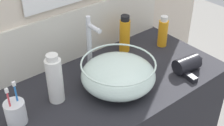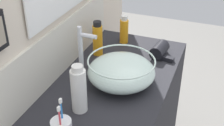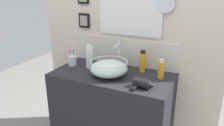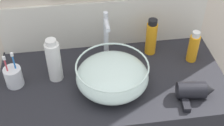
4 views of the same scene
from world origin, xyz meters
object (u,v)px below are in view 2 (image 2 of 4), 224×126
object	(u,v)px
faucet	(82,49)
spray_bottle	(124,30)
glass_bowl_sink	(121,71)
hair_drier	(161,49)
soap_dispenser	(98,39)
lotion_bottle	(79,90)

from	to	relation	value
faucet	spray_bottle	world-z (taller)	faucet
glass_bowl_sink	faucet	size ratio (longest dim) A/B	1.21
hair_drier	soap_dispenser	world-z (taller)	soap_dispenser
glass_bowl_sink	hair_drier	size ratio (longest dim) A/B	1.86
hair_drier	glass_bowl_sink	bearing A→B (deg)	162.18
glass_bowl_sink	faucet	xyz separation A→B (m)	(0.00, 0.20, 0.08)
faucet	spray_bottle	size ratio (longest dim) A/B	1.56
glass_bowl_sink	soap_dispenser	xyz separation A→B (m)	(0.23, 0.22, 0.03)
glass_bowl_sink	hair_drier	distance (m)	0.36
lotion_bottle	faucet	bearing A→B (deg)	22.60
lotion_bottle	soap_dispenser	world-z (taller)	lotion_bottle
glass_bowl_sink	spray_bottle	bearing A→B (deg)	17.63
faucet	soap_dispenser	world-z (taller)	faucet
lotion_bottle	spray_bottle	size ratio (longest dim) A/B	1.30
lotion_bottle	spray_bottle	distance (m)	0.67
hair_drier	lotion_bottle	xyz separation A→B (m)	(-0.59, 0.21, 0.07)
faucet	soap_dispenser	size ratio (longest dim) A/B	1.34
hair_drier	soap_dispenser	bearing A→B (deg)	109.50
glass_bowl_sink	hair_drier	world-z (taller)	glass_bowl_sink
hair_drier	spray_bottle	size ratio (longest dim) A/B	1.02
spray_bottle	soap_dispenser	xyz separation A→B (m)	(-0.19, 0.09, 0.02)
faucet	soap_dispenser	bearing A→B (deg)	4.76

